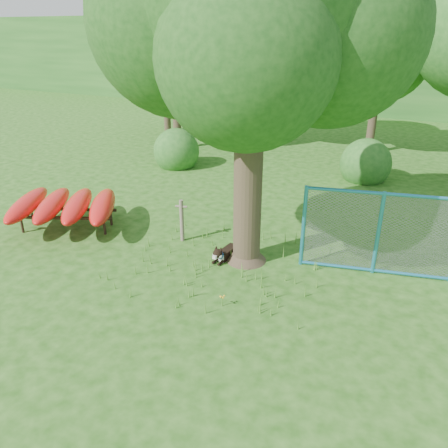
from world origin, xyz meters
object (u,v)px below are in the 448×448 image
at_px(kayak_rack, 65,205).
at_px(fence_section, 378,234).
at_px(husky_dog, 224,253).
at_px(oak_tree, 251,13).

xyz_separation_m(kayak_rack, fence_section, (7.85, 1.24, 0.28)).
height_order(kayak_rack, husky_dog, kayak_rack).
xyz_separation_m(oak_tree, husky_dog, (-0.45, -0.22, -5.10)).
xyz_separation_m(oak_tree, kayak_rack, (-5.04, -0.56, -4.58)).
bearing_deg(kayak_rack, fence_section, -14.38).
height_order(kayak_rack, fence_section, fence_section).
distance_m(oak_tree, fence_section, 5.18).
relative_size(oak_tree, fence_section, 2.45).
distance_m(kayak_rack, husky_dog, 4.63).
distance_m(oak_tree, kayak_rack, 6.83).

